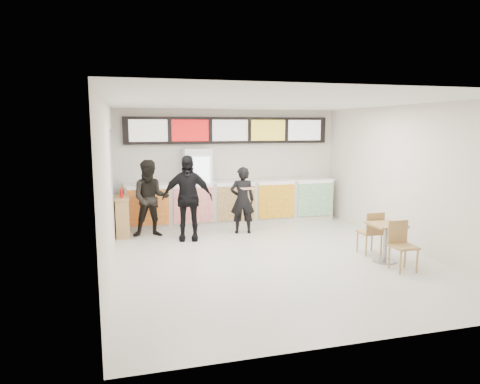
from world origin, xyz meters
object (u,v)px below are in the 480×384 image
object	(u,v)px
service_counter	(233,202)
condiment_ledge	(123,216)
drinks_fridge	(197,187)
customer_mid	(187,198)
customer_left	(151,199)
customer_main	(242,200)
cafe_table	(386,235)

from	to	relation	value
service_counter	condiment_ledge	size ratio (longest dim) A/B	5.00
drinks_fridge	customer_mid	xyz separation A→B (m)	(-0.46, -1.38, -0.04)
service_counter	customer_left	bearing A→B (deg)	-158.55
customer_main	customer_mid	bearing A→B (deg)	19.53
customer_left	customer_mid	world-z (taller)	customer_mid
customer_main	drinks_fridge	bearing A→B (deg)	-42.48
customer_mid	cafe_table	xyz separation A→B (m)	(3.39, -2.58, -0.45)
customer_left	cafe_table	distance (m)	5.20
drinks_fridge	customer_mid	distance (m)	1.45
customer_left	cafe_table	size ratio (longest dim) A/B	1.20
customer_left	cafe_table	world-z (taller)	customer_left
customer_mid	cafe_table	world-z (taller)	customer_mid
customer_main	customer_mid	distance (m)	1.39
service_counter	condiment_ledge	distance (m)	2.88
cafe_table	service_counter	bearing A→B (deg)	116.44
service_counter	customer_left	distance (m)	2.36
drinks_fridge	customer_main	distance (m)	1.44
customer_main	cafe_table	size ratio (longest dim) A/B	1.07
drinks_fridge	cafe_table	world-z (taller)	drinks_fridge
customer_mid	cafe_table	bearing A→B (deg)	-25.81
service_counter	customer_main	size ratio (longest dim) A/B	3.46
customer_left	cafe_table	bearing A→B (deg)	-32.81
drinks_fridge	customer_mid	size ratio (longest dim) A/B	1.04
drinks_fridge	customer_main	size ratio (longest dim) A/B	1.24
service_counter	customer_left	xyz separation A→B (m)	(-2.17, -0.85, 0.33)
service_counter	drinks_fridge	world-z (taller)	drinks_fridge
service_counter	customer_main	distance (m)	1.12
customer_main	customer_mid	world-z (taller)	customer_mid
customer_main	customer_left	bearing A→B (deg)	2.04
service_counter	customer_mid	distance (m)	1.98
customer_main	customer_left	xyz separation A→B (m)	(-2.14, 0.24, 0.09)
service_counter	customer_left	size ratio (longest dim) A/B	3.09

